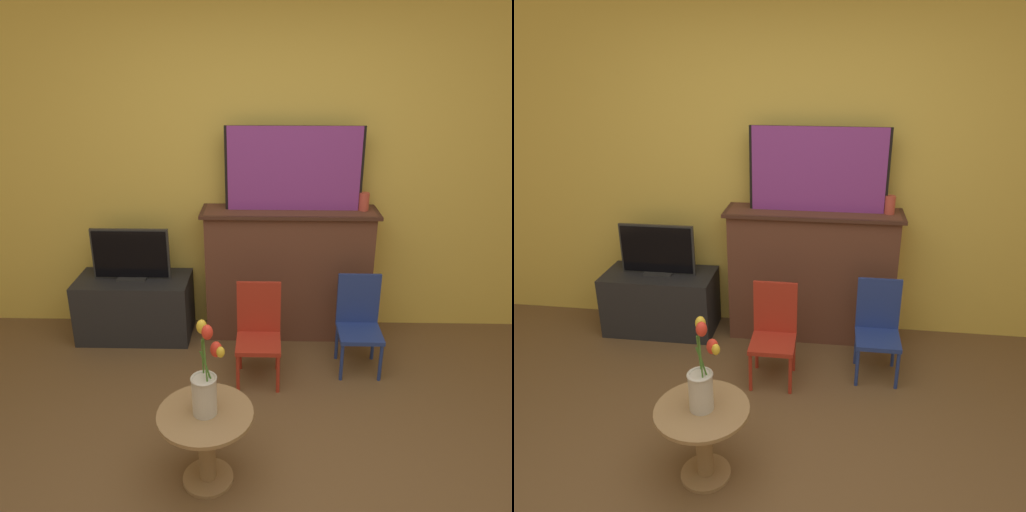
# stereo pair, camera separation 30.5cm
# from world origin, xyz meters

# --- Properties ---
(wall_back) EXTENTS (8.00, 0.06, 2.70)m
(wall_back) POSITION_xyz_m (0.00, 2.13, 1.35)
(wall_back) COLOR #EAC651
(wall_back) RESTS_ON ground
(fireplace_mantel) EXTENTS (1.30, 0.35, 1.02)m
(fireplace_mantel) POSITION_xyz_m (0.14, 1.94, 0.52)
(fireplace_mantel) COLOR brown
(fireplace_mantel) RESTS_ON ground
(painting) EXTENTS (0.99, 0.03, 0.60)m
(painting) POSITION_xyz_m (0.17, 1.95, 1.32)
(painting) COLOR black
(painting) RESTS_ON fireplace_mantel
(mantel_candle) EXTENTS (0.07, 0.07, 0.13)m
(mantel_candle) POSITION_xyz_m (0.68, 1.94, 1.08)
(mantel_candle) COLOR #CC4C3D
(mantel_candle) RESTS_ON fireplace_mantel
(tv_stand) EXTENTS (0.86, 0.43, 0.49)m
(tv_stand) POSITION_xyz_m (-1.04, 1.87, 0.24)
(tv_stand) COLOR #232326
(tv_stand) RESTS_ON ground
(tv_monitor) EXTENTS (0.58, 0.12, 0.40)m
(tv_monitor) POSITION_xyz_m (-1.04, 1.87, 0.68)
(tv_monitor) COLOR #2D2D2D
(tv_monitor) RESTS_ON tv_stand
(chair_red) EXTENTS (0.30, 0.30, 0.67)m
(chair_red) POSITION_xyz_m (-0.07, 1.34, 0.36)
(chair_red) COLOR #B22D1E
(chair_red) RESTS_ON ground
(chair_blue) EXTENTS (0.30, 0.30, 0.67)m
(chair_blue) POSITION_xyz_m (0.62, 1.49, 0.36)
(chair_blue) COLOR navy
(chair_blue) RESTS_ON ground
(side_table) EXTENTS (0.48, 0.48, 0.43)m
(side_table) POSITION_xyz_m (-0.32, 0.40, 0.28)
(side_table) COLOR #99754C
(side_table) RESTS_ON ground
(vase_tulips) EXTENTS (0.17, 0.20, 0.51)m
(vase_tulips) POSITION_xyz_m (-0.31, 0.41, 0.59)
(vase_tulips) COLOR beige
(vase_tulips) RESTS_ON side_table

